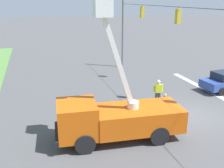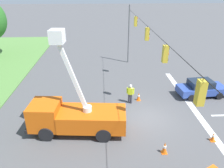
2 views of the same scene
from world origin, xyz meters
TOP-DOWN VIEW (x-y plane):
  - ground_plane at (0.00, 0.00)m, footprint 200.00×200.00m
  - lane_markings at (0.00, -5.58)m, footprint 17.60×15.25m
  - signal_gantry at (0.00, -0.00)m, footprint 26.20×0.33m
  - utility_truck_bucket_lift at (-1.45, 5.41)m, footprint 2.76×6.78m
  - sedan_blue at (3.34, -5.58)m, footprint 2.21×4.44m
  - road_worker at (2.33, 1.08)m, footprint 0.35×0.62m
  - traffic_cone_foreground_left at (-3.90, -0.26)m, footprint 0.36×0.36m
  - traffic_cone_foreground_right at (2.77, 0.26)m, footprint 0.36×0.36m
  - traffic_cone_mid_right at (-2.93, -3.78)m, footprint 0.36×0.36m

SIDE VIEW (x-z plane):
  - ground_plane at x=0.00m, z-range 0.00..0.00m
  - lane_markings at x=0.00m, z-range 0.00..0.01m
  - traffic_cone_mid_right at x=-2.93m, z-range -0.01..0.70m
  - traffic_cone_foreground_right at x=2.77m, z-range 0.00..0.78m
  - traffic_cone_foreground_left at x=-3.90m, z-range 0.00..0.83m
  - sedan_blue at x=3.34m, z-range 0.01..1.57m
  - road_worker at x=2.33m, z-range 0.11..1.88m
  - utility_truck_bucket_lift at x=-1.45m, z-range -2.21..4.92m
  - signal_gantry at x=0.00m, z-range 0.98..8.18m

